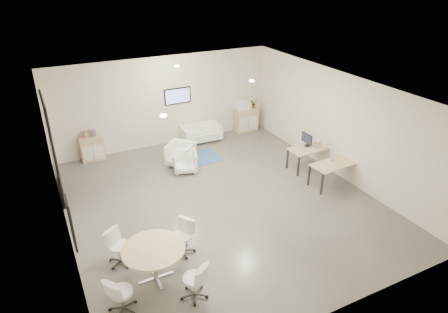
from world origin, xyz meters
TOP-DOWN VIEW (x-y plane):
  - room_shell at (0.00, 0.00)m, footprint 9.60×10.60m
  - glass_door at (-3.95, 2.51)m, footprint 0.09×1.90m
  - artwork at (-3.97, -1.60)m, footprint 0.05×0.54m
  - wall_tv at (0.50, 4.46)m, footprint 0.98×0.06m
  - ceiling_spots at (-0.20, 0.83)m, footprint 3.14×4.14m
  - sideboard_left at (-2.69, 4.28)m, footprint 0.76×0.40m
  - sideboard_right at (3.22, 4.25)m, footprint 0.91×0.44m
  - books at (-2.73, 4.28)m, footprint 0.44×0.14m
  - printer at (3.08, 4.26)m, footprint 0.55×0.47m
  - loveseat at (1.22, 4.13)m, footprint 1.50×0.80m
  - blue_rug at (0.37, 2.77)m, footprint 1.72×1.15m
  - armchair_left at (-0.18, 2.61)m, footprint 1.11×1.11m
  - armchair_right at (-0.20, 2.13)m, footprint 0.88×0.85m
  - desk_rear at (3.46, 0.53)m, footprint 1.40×0.74m
  - desk_front at (3.41, -0.67)m, footprint 1.45×0.81m
  - monitor at (3.42, 0.68)m, footprint 0.20×0.50m
  - round_table at (-2.56, -2.11)m, footprint 1.31×1.31m
  - meeting_chairs at (-2.56, -2.11)m, footprint 2.45×2.45m
  - plant_cabinet at (3.55, 4.29)m, footprint 0.33×0.36m
  - cup at (3.44, -0.49)m, footprint 0.15×0.13m

SIDE VIEW (x-z plane):
  - blue_rug at x=0.37m, z-range 0.00..0.01m
  - loveseat at x=1.22m, z-range 0.02..0.58m
  - armchair_right at x=-0.20m, z-range 0.00..0.74m
  - meeting_chairs at x=-2.56m, z-range 0.00..0.82m
  - armchair_left at x=-0.18m, z-range 0.00..0.83m
  - sideboard_left at x=-2.69m, z-range 0.00..0.85m
  - sideboard_right at x=3.22m, z-range 0.00..0.90m
  - desk_rear at x=3.46m, z-range 0.29..1.00m
  - desk_front at x=3.41m, z-range 0.29..1.01m
  - round_table at x=-2.56m, z-range 0.32..1.12m
  - cup at x=3.44m, z-range 0.72..0.85m
  - monitor at x=3.42m, z-range 0.73..1.17m
  - books at x=-2.73m, z-range 0.85..1.07m
  - plant_cabinet at x=3.55m, z-range 0.91..1.16m
  - printer at x=3.08m, z-range 0.89..1.26m
  - glass_door at x=-3.95m, z-range 0.08..2.93m
  - artwork at x=-3.97m, z-range 1.03..2.07m
  - room_shell at x=0.00m, z-range -0.80..4.00m
  - wall_tv at x=0.50m, z-range 1.46..2.04m
  - ceiling_spots at x=-0.20m, z-range 3.17..3.20m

